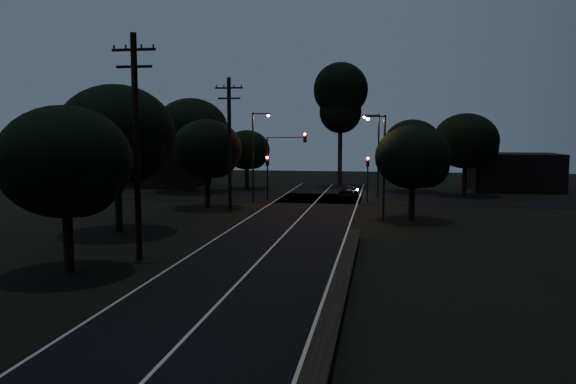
% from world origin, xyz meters
% --- Properties ---
extents(road_surface, '(60.00, 70.00, 0.03)m').
position_xyz_m(road_surface, '(0.00, 31.12, 0.01)').
color(road_surface, black).
rests_on(road_surface, ground).
extents(retaining_wall, '(6.93, 26.00, 1.60)m').
position_xyz_m(retaining_wall, '(7.74, 3.00, 0.62)').
color(retaining_wall, black).
rests_on(retaining_wall, ground).
extents(utility_pole_mid, '(2.20, 0.30, 11.00)m').
position_xyz_m(utility_pole_mid, '(-6.00, 15.00, 5.74)').
color(utility_pole_mid, black).
rests_on(utility_pole_mid, ground).
extents(utility_pole_far, '(2.20, 0.30, 10.50)m').
position_xyz_m(utility_pole_far, '(-6.00, 32.00, 5.48)').
color(utility_pole_far, black).
rests_on(utility_pole_far, ground).
extents(tree_left_b, '(5.87, 5.87, 7.46)m').
position_xyz_m(tree_left_b, '(-7.79, 11.88, 4.84)').
color(tree_left_b, black).
rests_on(tree_left_b, ground).
extents(tree_left_c, '(7.30, 7.30, 9.23)m').
position_xyz_m(tree_left_c, '(-10.24, 21.85, 5.97)').
color(tree_left_c, black).
rests_on(tree_left_c, ground).
extents(tree_left_d, '(5.79, 5.79, 7.35)m').
position_xyz_m(tree_left_d, '(-8.30, 33.88, 4.76)').
color(tree_left_d, black).
rests_on(tree_left_d, ground).
extents(tree_far_nw, '(5.15, 5.15, 6.52)m').
position_xyz_m(tree_far_nw, '(-8.82, 49.90, 4.22)').
color(tree_far_nw, black).
rests_on(tree_far_nw, ground).
extents(tree_far_w, '(7.72, 7.72, 9.84)m').
position_xyz_m(tree_far_w, '(-13.73, 45.84, 6.40)').
color(tree_far_w, black).
rests_on(tree_far_w, ground).
extents(tree_far_ne, '(6.03, 6.03, 7.63)m').
position_xyz_m(tree_far_ne, '(9.21, 49.88, 4.93)').
color(tree_far_ne, black).
rests_on(tree_far_ne, ground).
extents(tree_far_e, '(6.42, 6.42, 8.15)m').
position_xyz_m(tree_far_e, '(14.23, 46.87, 5.28)').
color(tree_far_e, black).
rests_on(tree_far_e, ground).
extents(tree_right_a, '(5.34, 5.34, 6.79)m').
position_xyz_m(tree_right_a, '(8.19, 29.89, 4.40)').
color(tree_right_a, black).
rests_on(tree_right_a, ground).
extents(tall_pine, '(6.30, 6.30, 14.32)m').
position_xyz_m(tall_pine, '(1.00, 55.00, 10.32)').
color(tall_pine, black).
rests_on(tall_pine, ground).
extents(building_left, '(10.00, 8.00, 4.40)m').
position_xyz_m(building_left, '(-20.00, 52.00, 2.20)').
color(building_left, black).
rests_on(building_left, ground).
extents(building_right, '(9.00, 7.00, 4.00)m').
position_xyz_m(building_right, '(20.00, 53.00, 2.00)').
color(building_right, black).
rests_on(building_right, ground).
extents(signal_left, '(0.28, 0.35, 4.10)m').
position_xyz_m(signal_left, '(-4.60, 39.99, 2.84)').
color(signal_left, black).
rests_on(signal_left, ground).
extents(signal_right, '(0.28, 0.35, 4.10)m').
position_xyz_m(signal_right, '(4.60, 39.99, 2.84)').
color(signal_right, black).
rests_on(signal_right, ground).
extents(signal_mast, '(3.70, 0.35, 6.25)m').
position_xyz_m(signal_mast, '(-2.91, 39.99, 4.34)').
color(signal_mast, black).
rests_on(signal_mast, ground).
extents(streetlight_a, '(1.66, 0.26, 8.00)m').
position_xyz_m(streetlight_a, '(-5.31, 38.00, 4.64)').
color(streetlight_a, black).
rests_on(streetlight_a, ground).
extents(streetlight_b, '(1.66, 0.26, 8.00)m').
position_xyz_m(streetlight_b, '(5.31, 44.00, 4.64)').
color(streetlight_b, black).
rests_on(streetlight_b, ground).
extents(streetlight_c, '(1.46, 0.26, 7.50)m').
position_xyz_m(streetlight_c, '(5.83, 30.00, 4.35)').
color(streetlight_c, black).
rests_on(streetlight_c, ground).
extents(car, '(1.85, 3.77, 1.24)m').
position_xyz_m(car, '(2.73, 43.12, 0.62)').
color(car, black).
rests_on(car, ground).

